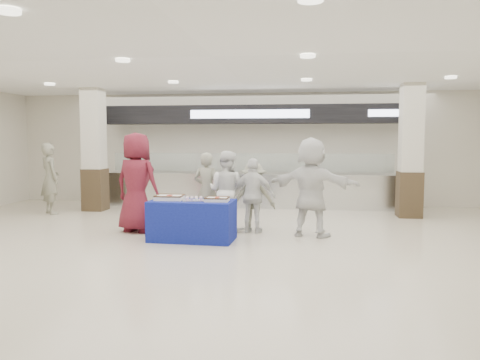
# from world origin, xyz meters

# --- Properties ---
(ground) EXTENTS (14.00, 14.00, 0.00)m
(ground) POSITION_xyz_m (0.00, 0.00, 0.00)
(ground) COLOR beige
(ground) RESTS_ON ground
(serving_line) EXTENTS (8.70, 0.85, 2.80)m
(serving_line) POSITION_xyz_m (0.00, 5.40, 1.16)
(serving_line) COLOR silver
(serving_line) RESTS_ON ground
(column_left) EXTENTS (0.55, 0.55, 3.20)m
(column_left) POSITION_xyz_m (-4.00, 4.20, 1.53)
(column_left) COLOR #342717
(column_left) RESTS_ON ground
(column_right) EXTENTS (0.55, 0.55, 3.20)m
(column_right) POSITION_xyz_m (4.00, 4.20, 1.53)
(column_right) COLOR #342717
(column_right) RESTS_ON ground
(display_table) EXTENTS (1.59, 0.86, 0.75)m
(display_table) POSITION_xyz_m (-0.59, 0.94, 0.38)
(display_table) COLOR navy
(display_table) RESTS_ON ground
(sheet_cake_left) EXTENTS (0.52, 0.41, 0.10)m
(sheet_cake_left) POSITION_xyz_m (-1.02, 0.97, 0.80)
(sheet_cake_left) COLOR white
(sheet_cake_left) RESTS_ON display_table
(sheet_cake_right) EXTENTS (0.42, 0.33, 0.09)m
(sheet_cake_right) POSITION_xyz_m (-0.11, 0.89, 0.80)
(sheet_cake_right) COLOR white
(sheet_cake_right) RESTS_ON display_table
(cupcake_tray) EXTENTS (0.47, 0.39, 0.07)m
(cupcake_tray) POSITION_xyz_m (-0.54, 0.92, 0.78)
(cupcake_tray) COLOR #B9B9BE
(cupcake_tray) RESTS_ON display_table
(civilian_maroon) EXTENTS (1.12, 0.88, 2.02)m
(civilian_maroon) POSITION_xyz_m (-1.88, 1.58, 1.01)
(civilian_maroon) COLOR maroon
(civilian_maroon) RESTS_ON ground
(soldier_a) EXTENTS (0.64, 0.48, 1.61)m
(soldier_a) POSITION_xyz_m (-0.58, 2.22, 0.80)
(soldier_a) COLOR gray
(soldier_a) RESTS_ON ground
(chef_tall) EXTENTS (0.95, 0.84, 1.65)m
(chef_tall) POSITION_xyz_m (-0.11, 1.97, 0.82)
(chef_tall) COLOR white
(chef_tall) RESTS_ON ground
(chef_short) EXTENTS (0.93, 0.51, 1.51)m
(chef_short) POSITION_xyz_m (0.47, 1.79, 0.75)
(chef_short) COLOR white
(chef_short) RESTS_ON ground
(soldier_b) EXTENTS (0.96, 0.61, 1.40)m
(soldier_b) POSITION_xyz_m (0.45, 1.99, 0.70)
(soldier_b) COLOR gray
(soldier_b) RESTS_ON ground
(civilian_white) EXTENTS (1.87, 1.08, 1.92)m
(civilian_white) POSITION_xyz_m (1.61, 1.60, 0.96)
(civilian_white) COLOR white
(civilian_white) RESTS_ON ground
(soldier_bg) EXTENTS (0.77, 0.74, 1.78)m
(soldier_bg) POSITION_xyz_m (-4.86, 3.48, 0.89)
(soldier_bg) COLOR gray
(soldier_bg) RESTS_ON ground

